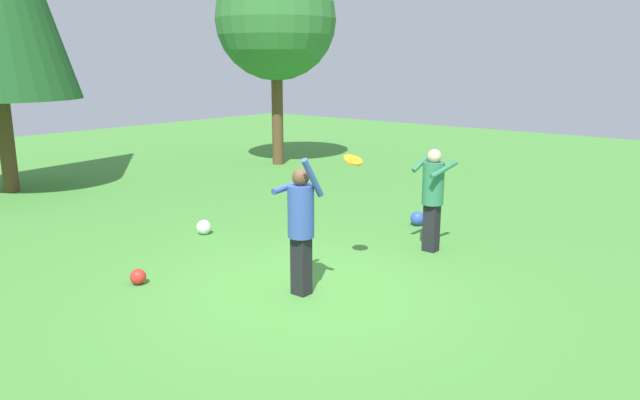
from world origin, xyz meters
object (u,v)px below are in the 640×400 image
Objects in this scene: ball_red at (138,277)px; tree_far_right at (276,20)px; ball_white at (204,227)px; ball_blue at (418,218)px; person_catcher at (433,191)px; person_thrower at (301,221)px; frisbee at (353,160)px.

tree_far_right is (8.39, 5.34, 4.01)m from ball_red.
ball_white is 0.96× the size of ball_blue.
person_catcher is at bearing -31.11° from ball_red.
person_thrower is at bearing -59.01° from ball_red.
frisbee reaches higher than ball_white.
person_catcher is 0.28× the size of tree_far_right.
ball_red is 5.25m from ball_blue.
ball_red is at bearing 164.65° from ball_blue.
ball_blue is 0.05× the size of tree_far_right.
person_thrower reaches higher than person_catcher.
frisbee is at bearing 0.00° from person_thrower.
person_catcher is (2.70, -0.39, -0.01)m from person_thrower.
ball_white is at bearing -146.56° from tree_far_right.
frisbee is 1.45× the size of ball_red.
person_catcher is at bearing -12.71° from frisbee.
tree_far_right is at bearing -107.80° from person_catcher.
ball_white is 8.48m from tree_far_right.
person_thrower is at bearing 4.48° from person_catcher.
person_catcher is 1.74m from ball_blue.
person_thrower is 8.45× the size of ball_red.
ball_white is at bearing -51.49° from person_catcher.
person_catcher reaches higher than ball_white.
person_catcher is 7.58× the size of ball_red.
ball_blue reaches higher than ball_white.
frisbee is 3.25m from ball_blue.
person_catcher is at bearing -141.59° from ball_blue.
person_thrower is at bearing -134.77° from tree_far_right.
tree_far_right is (7.22, 7.28, 3.13)m from person_thrower.
frisbee is 3.35m from ball_red.
tree_far_right is at bearing 33.44° from ball_white.
person_catcher is 4.60m from ball_red.
tree_far_right is (6.15, 7.30, 2.48)m from frisbee.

